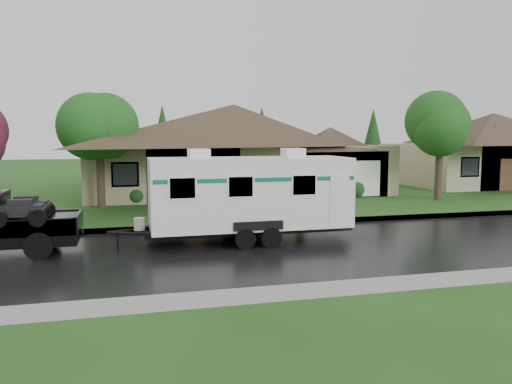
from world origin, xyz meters
TOP-DOWN VIEW (x-y plane):
  - ground at (0.00, 0.00)m, footprint 140.00×140.00m
  - road at (0.00, -2.00)m, footprint 140.00×8.00m
  - curb at (0.00, 2.25)m, footprint 140.00×0.50m
  - lawn at (0.00, 15.00)m, footprint 140.00×26.00m
  - house_main at (2.29, 13.84)m, footprint 19.44×10.80m
  - house_neighbor at (22.27, 14.34)m, footprint 15.12×9.72m
  - tree_left_green at (-6.01, 8.16)m, footprint 3.36×3.36m
  - tree_right_green at (12.29, 6.97)m, footprint 3.60×3.60m
  - shrub_row at (2.00, 9.30)m, footprint 13.60×1.00m
  - travel_trailer at (-0.55, -0.71)m, footprint 7.34×2.58m

SIDE VIEW (x-z plane):
  - ground at x=0.00m, z-range 0.00..0.00m
  - road at x=0.00m, z-range 0.00..0.01m
  - curb at x=0.00m, z-range 0.00..0.15m
  - lawn at x=0.00m, z-range 0.00..0.15m
  - shrub_row at x=2.00m, z-range 0.15..1.15m
  - travel_trailer at x=-0.55m, z-range 0.10..3.39m
  - house_neighbor at x=22.27m, z-range 0.10..6.55m
  - house_main at x=2.29m, z-range 0.14..7.04m
  - tree_left_green at x=-6.01m, z-range 1.23..6.79m
  - tree_right_green at x=12.29m, z-range 1.30..7.26m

